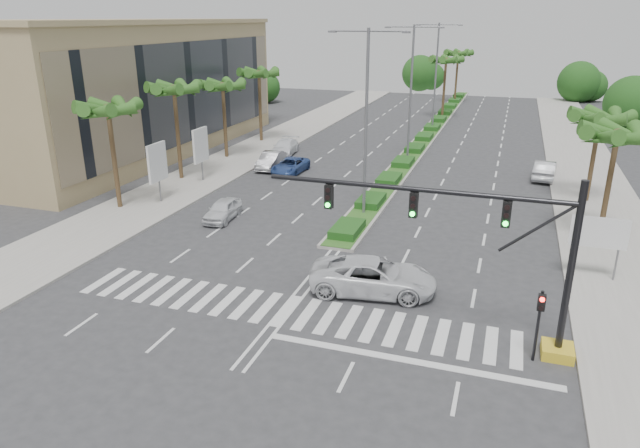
% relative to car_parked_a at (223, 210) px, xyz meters
% --- Properties ---
extents(ground, '(160.00, 160.00, 0.00)m').
position_rel_car_parked_a_xyz_m(ground, '(8.61, -10.28, -0.66)').
color(ground, '#333335').
rests_on(ground, ground).
extents(footpath_right, '(6.00, 120.00, 0.15)m').
position_rel_car_parked_a_xyz_m(footpath_right, '(23.81, 9.72, -0.59)').
color(footpath_right, gray).
rests_on(footpath_right, ground).
extents(footpath_left, '(6.00, 120.00, 0.15)m').
position_rel_car_parked_a_xyz_m(footpath_left, '(-6.59, 9.72, -0.59)').
color(footpath_left, gray).
rests_on(footpath_left, ground).
extents(median, '(2.20, 75.00, 0.20)m').
position_rel_car_parked_a_xyz_m(median, '(8.61, 34.72, -0.56)').
color(median, gray).
rests_on(median, ground).
extents(median_grass, '(1.80, 75.00, 0.04)m').
position_rel_car_parked_a_xyz_m(median_grass, '(8.61, 34.72, -0.44)').
color(median_grass, '#31561D').
rests_on(median_grass, median).
extents(building, '(12.00, 36.00, 12.00)m').
position_rel_car_parked_a_xyz_m(building, '(-17.39, 15.72, 5.34)').
color(building, tan).
rests_on(building, ground).
extents(signal_gantry, '(12.60, 1.20, 7.20)m').
position_rel_car_parked_a_xyz_m(signal_gantry, '(17.88, -10.28, 2.80)').
color(signal_gantry, gold).
rests_on(signal_gantry, ground).
extents(pedestrian_signal, '(0.28, 0.36, 3.00)m').
position_rel_car_parked_a_xyz_m(pedestrian_signal, '(19.21, -10.96, 1.38)').
color(pedestrian_signal, black).
rests_on(pedestrian_signal, ground).
extents(direction_sign, '(2.70, 0.11, 3.40)m').
position_rel_car_parked_a_xyz_m(direction_sign, '(22.11, -2.29, 1.79)').
color(direction_sign, slate).
rests_on(direction_sign, ground).
extents(billboard_near, '(0.18, 2.10, 4.35)m').
position_rel_car_parked_a_xyz_m(billboard_near, '(-5.89, 1.72, 2.30)').
color(billboard_near, slate).
rests_on(billboard_near, ground).
extents(billboard_far, '(0.18, 2.10, 4.35)m').
position_rel_car_parked_a_xyz_m(billboard_far, '(-5.89, 7.72, 2.30)').
color(billboard_far, slate).
rests_on(billboard_far, ground).
extents(palm_left_near, '(4.57, 4.68, 7.55)m').
position_rel_car_parked_a_xyz_m(palm_left_near, '(-7.89, -0.28, 6.03)').
color(palm_left_near, brown).
rests_on(palm_left_near, ground).
extents(palm_left_mid, '(4.57, 4.68, 7.95)m').
position_rel_car_parked_a_xyz_m(palm_left_mid, '(-7.89, 7.72, 6.41)').
color(palm_left_mid, brown).
rests_on(palm_left_mid, ground).
extents(palm_left_far, '(4.57, 4.68, 7.35)m').
position_rel_car_parked_a_xyz_m(palm_left_far, '(-7.89, 15.72, 5.83)').
color(palm_left_far, brown).
rests_on(palm_left_far, ground).
extents(palm_left_end, '(4.57, 4.68, 7.75)m').
position_rel_car_parked_a_xyz_m(palm_left_end, '(-7.89, 23.72, 6.22)').
color(palm_left_end, brown).
rests_on(palm_left_end, ground).
extents(palm_right_near, '(4.57, 4.68, 7.05)m').
position_rel_car_parked_a_xyz_m(palm_right_near, '(23.11, 3.72, 5.54)').
color(palm_right_near, brown).
rests_on(palm_right_near, ground).
extents(palm_right_far, '(4.57, 4.68, 6.75)m').
position_rel_car_parked_a_xyz_m(palm_right_far, '(23.11, 11.72, 5.25)').
color(palm_right_far, brown).
rests_on(palm_right_far, ground).
extents(palm_median_a, '(4.57, 4.68, 8.05)m').
position_rel_car_parked_a_xyz_m(palm_median_a, '(8.61, 44.72, 6.51)').
color(palm_median_a, brown).
rests_on(palm_median_a, ground).
extents(palm_median_b, '(4.57, 4.68, 8.05)m').
position_rel_car_parked_a_xyz_m(palm_median_b, '(8.61, 59.72, 6.51)').
color(palm_median_b, brown).
rests_on(palm_median_b, ground).
extents(streetlight_near, '(5.10, 0.25, 12.00)m').
position_rel_car_parked_a_xyz_m(streetlight_near, '(8.61, 3.72, 6.15)').
color(streetlight_near, slate).
rests_on(streetlight_near, ground).
extents(streetlight_mid, '(5.10, 0.25, 12.00)m').
position_rel_car_parked_a_xyz_m(streetlight_mid, '(8.61, 19.72, 6.15)').
color(streetlight_mid, slate).
rests_on(streetlight_mid, ground).
extents(streetlight_far, '(5.10, 0.25, 12.00)m').
position_rel_car_parked_a_xyz_m(streetlight_far, '(8.61, 35.72, 6.15)').
color(streetlight_far, slate).
rests_on(streetlight_far, ground).
extents(car_parked_a, '(1.85, 3.99, 1.32)m').
position_rel_car_parked_a_xyz_m(car_parked_a, '(0.00, 0.00, 0.00)').
color(car_parked_a, silver).
rests_on(car_parked_a, ground).
extents(car_parked_b, '(1.86, 4.52, 1.46)m').
position_rel_car_parked_a_xyz_m(car_parked_b, '(-2.34, 13.40, 0.07)').
color(car_parked_b, '#ADACB1').
rests_on(car_parked_b, ground).
extents(car_parked_c, '(2.26, 4.70, 1.29)m').
position_rel_car_parked_a_xyz_m(car_parked_c, '(-0.12, 12.45, -0.02)').
color(car_parked_c, '#2C4888').
rests_on(car_parked_c, ground).
extents(car_parked_d, '(2.55, 5.09, 1.42)m').
position_rel_car_parked_a_xyz_m(car_parked_d, '(-3.19, 18.80, 0.05)').
color(car_parked_d, white).
rests_on(car_parked_d, ground).
extents(car_crossing, '(6.42, 3.67, 1.69)m').
position_rel_car_parked_a_xyz_m(car_crossing, '(11.89, -7.16, 0.18)').
color(car_crossing, silver).
rests_on(car_crossing, ground).
extents(car_right, '(2.08, 4.83, 1.55)m').
position_rel_car_parked_a_xyz_m(car_right, '(20.41, 17.44, 0.11)').
color(car_right, '#B8B9BE').
rests_on(car_right, ground).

